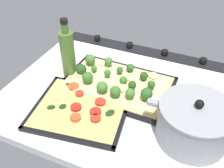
{
  "coord_description": "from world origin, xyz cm",
  "views": [
    {
      "loc": [
        -24.79,
        65.64,
        58.82
      ],
      "look_at": [
        3.27,
        0.97,
        3.02
      ],
      "focal_mm": 41.44,
      "sensor_mm": 36.0,
      "label": 1
    }
  ],
  "objects_px": {
    "broccoli_pizza": "(116,82)",
    "veggie_pizza_back": "(81,107)",
    "baking_tray_back": "(81,109)",
    "oil_bottle": "(68,53)",
    "baking_tray_front": "(117,85)",
    "cooking_pot": "(194,123)"
  },
  "relations": [
    {
      "from": "baking_tray_front",
      "to": "veggie_pizza_back",
      "type": "relative_size",
      "value": 1.28
    },
    {
      "from": "oil_bottle",
      "to": "veggie_pizza_back",
      "type": "bearing_deg",
      "value": 130.71
    },
    {
      "from": "baking_tray_front",
      "to": "broccoli_pizza",
      "type": "bearing_deg",
      "value": 44.56
    },
    {
      "from": "baking_tray_back",
      "to": "veggie_pizza_back",
      "type": "bearing_deg",
      "value": -115.15
    },
    {
      "from": "baking_tray_front",
      "to": "broccoli_pizza",
      "type": "relative_size",
      "value": 1.07
    },
    {
      "from": "baking_tray_back",
      "to": "oil_bottle",
      "type": "bearing_deg",
      "value": -49.73
    },
    {
      "from": "broccoli_pizza",
      "to": "oil_bottle",
      "type": "height_order",
      "value": "oil_bottle"
    },
    {
      "from": "broccoli_pizza",
      "to": "veggie_pizza_back",
      "type": "height_order",
      "value": "broccoli_pizza"
    },
    {
      "from": "baking_tray_front",
      "to": "broccoli_pizza",
      "type": "height_order",
      "value": "broccoli_pizza"
    },
    {
      "from": "broccoli_pizza",
      "to": "baking_tray_back",
      "type": "relative_size",
      "value": 1.1
    },
    {
      "from": "veggie_pizza_back",
      "to": "broccoli_pizza",
      "type": "bearing_deg",
      "value": -109.58
    },
    {
      "from": "veggie_pizza_back",
      "to": "cooking_pot",
      "type": "relative_size",
      "value": 1.11
    },
    {
      "from": "broccoli_pizza",
      "to": "oil_bottle",
      "type": "xyz_separation_m",
      "value": [
        0.19,
        0.0,
        0.07
      ]
    },
    {
      "from": "baking_tray_front",
      "to": "broccoli_pizza",
      "type": "distance_m",
      "value": 0.02
    },
    {
      "from": "broccoli_pizza",
      "to": "cooking_pot",
      "type": "relative_size",
      "value": 1.33
    },
    {
      "from": "baking_tray_back",
      "to": "oil_bottle",
      "type": "height_order",
      "value": "oil_bottle"
    },
    {
      "from": "baking_tray_front",
      "to": "veggie_pizza_back",
      "type": "distance_m",
      "value": 0.17
    },
    {
      "from": "veggie_pizza_back",
      "to": "oil_bottle",
      "type": "height_order",
      "value": "oil_bottle"
    },
    {
      "from": "broccoli_pizza",
      "to": "veggie_pizza_back",
      "type": "distance_m",
      "value": 0.17
    },
    {
      "from": "baking_tray_front",
      "to": "oil_bottle",
      "type": "height_order",
      "value": "oil_bottle"
    },
    {
      "from": "veggie_pizza_back",
      "to": "cooking_pot",
      "type": "distance_m",
      "value": 0.35
    },
    {
      "from": "baking_tray_back",
      "to": "veggie_pizza_back",
      "type": "height_order",
      "value": "veggie_pizza_back"
    }
  ]
}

